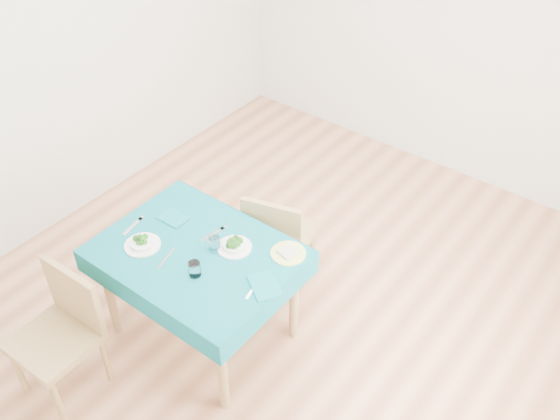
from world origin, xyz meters
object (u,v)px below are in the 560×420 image
Objects in this scene: bowl_near at (142,242)px; bowl_far at (234,244)px; side_plate at (288,253)px; chair_near at (49,327)px; chair_far at (282,224)px; table at (201,294)px.

bowl_far is at bearing 35.58° from bowl_near.
chair_near is at bearing -126.29° from side_plate.
chair_far is at bearing 71.07° from chair_near.
bowl_far is at bearing 80.35° from chair_far.
chair_near reaches higher than bowl_near.
chair_near is 0.72m from bowl_near.
bowl_far is (0.07, -0.56, 0.26)m from chair_far.
chair_far is 4.71× the size of bowl_near.
side_plate is (0.76, 0.49, -0.03)m from bowl_near.
table is 0.95m from chair_near.
table is at bearing -144.75° from side_plate.
chair_far is (0.50, 1.57, -0.03)m from chair_near.
bowl_near is (-0.40, -0.89, 0.26)m from chair_far.
chair_near is (-0.39, -0.84, 0.18)m from table.
table is 5.48× the size of side_plate.
side_plate is at bearing 32.93° from bowl_near.
table is 0.47m from bowl_far.
bowl_near is 0.57m from bowl_far.
table is 5.31× the size of bowl_near.
bowl_near is (0.10, 0.67, 0.23)m from chair_near.
bowl_near reaches higher than table.
table is 1.13× the size of chair_far.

